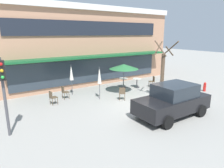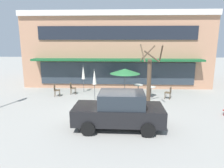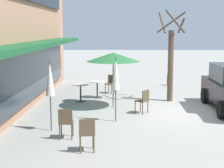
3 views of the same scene
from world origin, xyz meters
The scene contains 15 objects.
ground_plane centered at (0.00, 0.00, 0.00)m, with size 80.00×80.00×0.00m, color #9E9B93.
building_facade centered at (0.00, 9.96, 3.28)m, with size 16.46×9.10×6.55m.
cafe_table_near_wall centered at (1.73, 4.17, 0.52)m, with size 0.70×0.70×0.76m.
cafe_table_streetside centered at (2.61, 3.51, 0.52)m, with size 0.70×0.70×0.76m.
patio_umbrella_green_folded centered at (0.65, 2.74, 2.02)m, with size 2.10×2.10×2.20m.
patio_umbrella_cream_folded centered at (-2.62, 4.57, 1.63)m, with size 0.28×0.28×2.20m.
patio_umbrella_corner_open centered at (-1.47, 2.60, 1.63)m, with size 0.28×0.28×2.20m.
cafe_chair_0 centered at (-4.46, 3.27, 0.53)m, with size 0.45×0.45×0.89m.
cafe_chair_1 centered at (-0.32, 1.59, 0.53)m, with size 0.56×0.56×0.89m.
cafe_chair_2 centered at (3.80, 2.93, 0.53)m, with size 0.53×0.53×0.89m.
cafe_chair_3 centered at (-3.42, 3.97, 0.53)m, with size 0.42×0.42×0.89m.
parked_sedan centered at (0.31, -2.02, 0.88)m, with size 4.22×2.06×1.76m.
street_tree centered at (1.99, 0.29, 1.81)m, with size 1.25×1.26×3.91m.
traffic_light_pole centered at (-7.25, 0.41, 2.30)m, with size 0.26×0.44×3.40m.
fire_hydrant centered at (6.21, -0.23, 0.35)m, with size 0.36×0.20×0.71m.
Camera 1 is at (-7.94, -8.55, 4.31)m, focal length 32.00 mm.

